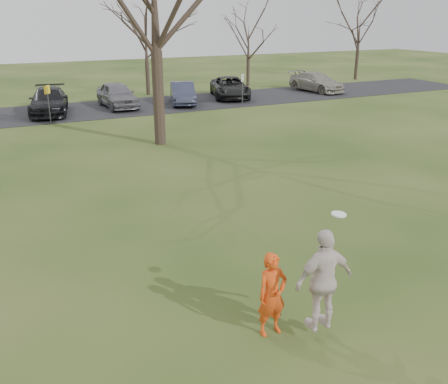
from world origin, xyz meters
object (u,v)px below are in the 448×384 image
Objects in this scene: catching_play at (324,280)px; car_7 at (317,82)px; car_3 at (49,101)px; car_5 at (183,93)px; player_defender at (272,295)px; car_4 at (117,95)px; car_6 at (230,87)px.

car_7 is at bearing 54.45° from catching_play.
car_5 is (8.49, -0.28, -0.04)m from car_3.
player_defender is 24.56m from car_3.
car_4 reaches higher than car_7.
car_4 is (4.25, 0.36, 0.04)m from car_3.
player_defender is 0.75× the size of catching_play.
catching_play is at bearing -134.42° from car_7.
player_defender is at bearing -136.10° from car_7.
car_7 is 31.43m from catching_play.
car_6 is at bearing 169.66° from car_7.
car_4 reaches higher than car_6.
car_4 is at bearing 81.17° from player_defender.
car_4 is 1.08× the size of car_5.
car_7 is at bearing 12.12° from car_3.
player_defender reaches higher than car_7.
player_defender reaches higher than car_6.
catching_play is at bearing -36.67° from player_defender.
car_7 is 2.22× the size of catching_play.
car_3 reaches higher than car_7.
car_4 is 15.62m from car_7.
car_3 reaches higher than car_5.
catching_play is (0.75, -0.54, 0.40)m from player_defender.
car_3 is at bearing -158.93° from car_6.
car_7 is (15.62, 0.13, -0.08)m from car_4.
car_6 is at bearing 67.10° from catching_play.
car_4 is 0.94× the size of car_7.
player_defender is 27.77m from car_6.
car_3 is 1.12× the size of car_4.
car_7 reaches higher than car_5.
car_4 is 4.29m from car_5.
car_6 is (8.23, 0.32, -0.06)m from car_4.
catching_play is (-18.27, -25.57, 0.48)m from car_7.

